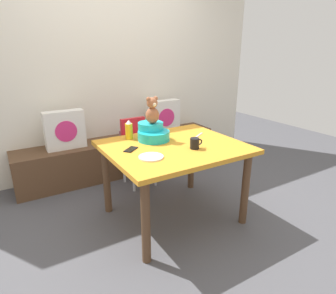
# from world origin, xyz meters

# --- Properties ---
(ground_plane) EXTENTS (8.00, 8.00, 0.00)m
(ground_plane) POSITION_xyz_m (0.00, 0.00, 0.00)
(ground_plane) COLOR #4C4C51
(back_wall) EXTENTS (4.40, 0.10, 2.60)m
(back_wall) POSITION_xyz_m (0.00, 1.53, 1.30)
(back_wall) COLOR silver
(back_wall) RESTS_ON ground_plane
(window_bench) EXTENTS (2.60, 0.44, 0.46)m
(window_bench) POSITION_xyz_m (0.00, 1.26, 0.23)
(window_bench) COLOR brown
(window_bench) RESTS_ON ground_plane
(pillow_floral_left) EXTENTS (0.44, 0.15, 0.44)m
(pillow_floral_left) POSITION_xyz_m (-0.69, 1.24, 0.68)
(pillow_floral_left) COLOR white
(pillow_floral_left) RESTS_ON window_bench
(pillow_floral_right) EXTENTS (0.44, 0.15, 0.44)m
(pillow_floral_right) POSITION_xyz_m (0.62, 1.24, 0.68)
(pillow_floral_right) COLOR white
(pillow_floral_right) RESTS_ON window_bench
(book_stack) EXTENTS (0.20, 0.14, 0.09)m
(book_stack) POSITION_xyz_m (0.10, 1.26, 0.50)
(book_stack) COLOR #965A6D
(book_stack) RESTS_ON window_bench
(dining_table) EXTENTS (1.20, 1.03, 0.74)m
(dining_table) POSITION_xyz_m (0.00, 0.00, 0.64)
(dining_table) COLOR orange
(dining_table) RESTS_ON ground_plane
(highchair) EXTENTS (0.34, 0.45, 0.79)m
(highchair) POSITION_xyz_m (0.03, 0.83, 0.52)
(highchair) COLOR red
(highchair) RESTS_ON ground_plane
(infant_seat_teal) EXTENTS (0.30, 0.33, 0.16)m
(infant_seat_teal) POSITION_xyz_m (-0.09, 0.23, 0.81)
(infant_seat_teal) COLOR #1BB1BC
(infant_seat_teal) RESTS_ON dining_table
(teddy_bear) EXTENTS (0.13, 0.12, 0.25)m
(teddy_bear) POSITION_xyz_m (-0.09, 0.23, 1.02)
(teddy_bear) COLOR #9B5A39
(teddy_bear) RESTS_ON infant_seat_teal
(ketchup_bottle) EXTENTS (0.07, 0.07, 0.18)m
(ketchup_bottle) POSITION_xyz_m (-0.27, 0.37, 0.83)
(ketchup_bottle) COLOR gold
(ketchup_bottle) RESTS_ON dining_table
(coffee_mug) EXTENTS (0.12, 0.08, 0.09)m
(coffee_mug) POSITION_xyz_m (0.10, -0.18, 0.79)
(coffee_mug) COLOR black
(coffee_mug) RESTS_ON dining_table
(dinner_plate_near) EXTENTS (0.20, 0.20, 0.01)m
(dinner_plate_near) POSITION_xyz_m (-0.32, -0.17, 0.75)
(dinner_plate_near) COLOR white
(dinner_plate_near) RESTS_ON dining_table
(cell_phone) EXTENTS (0.16, 0.14, 0.01)m
(cell_phone) POSITION_xyz_m (-0.39, 0.08, 0.74)
(cell_phone) COLOR black
(cell_phone) RESTS_ON dining_table
(table_fork) EXTENTS (0.15, 0.10, 0.01)m
(table_fork) POSITION_xyz_m (0.38, 0.12, 0.74)
(table_fork) COLOR silver
(table_fork) RESTS_ON dining_table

